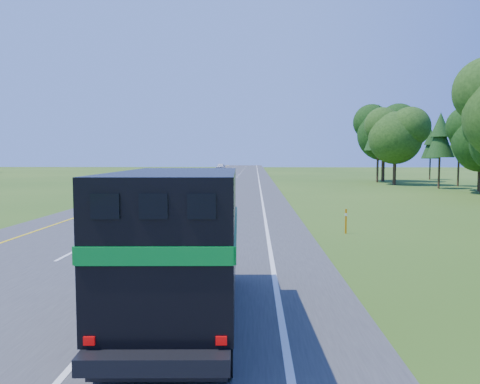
{
  "coord_description": "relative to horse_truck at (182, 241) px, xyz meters",
  "views": [
    {
      "loc": [
        4.92,
        -5.85,
        3.59
      ],
      "look_at": [
        4.17,
        17.48,
        1.8
      ],
      "focal_mm": 35.0,
      "sensor_mm": 36.0,
      "label": 1
    }
  ],
  "objects": [
    {
      "name": "white_suv",
      "position": [
        -7.48,
        43.76,
        -0.86
      ],
      "size": [
        2.96,
        6.34,
        1.76
      ],
      "primitive_type": "imported",
      "rotation": [
        0.0,
        0.0,
        -0.01
      ],
      "color": "white",
      "rests_on": "road"
    },
    {
      "name": "delineator",
      "position": [
        5.78,
        11.86,
        -1.16
      ],
      "size": [
        0.09,
        0.05,
        1.15
      ],
      "color": "orange",
      "rests_on": "ground"
    },
    {
      "name": "far_car",
      "position": [
        -7.24,
        109.73,
        -0.86
      ],
      "size": [
        2.15,
        5.19,
        1.76
      ],
      "primitive_type": "imported",
      "rotation": [
        0.0,
        0.0,
        -0.01
      ],
      "color": "silver",
      "rests_on": "road"
    },
    {
      "name": "horse_truck",
      "position": [
        0.0,
        0.0,
        0.0
      ],
      "size": [
        2.55,
        7.42,
        3.25
      ],
      "rotation": [
        0.0,
        0.0,
        0.04
      ],
      "color": "black",
      "rests_on": "road"
    },
    {
      "name": "road",
      "position": [
        -3.36,
        46.05,
        -1.76
      ],
      "size": [
        15.0,
        260.0,
        0.04
      ],
      "primitive_type": "cube",
      "color": "#38383A",
      "rests_on": "ground"
    },
    {
      "name": "lane_markings",
      "position": [
        -3.36,
        46.05,
        -1.73
      ],
      "size": [
        11.15,
        260.0,
        0.01
      ],
      "color": "yellow",
      "rests_on": "road"
    }
  ]
}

